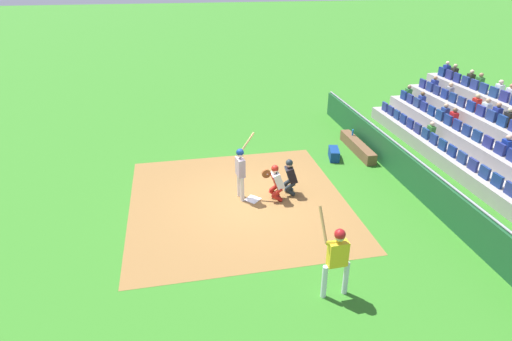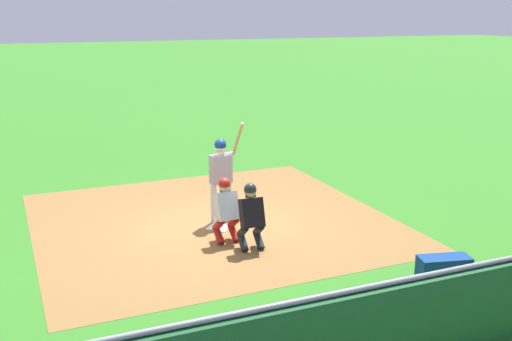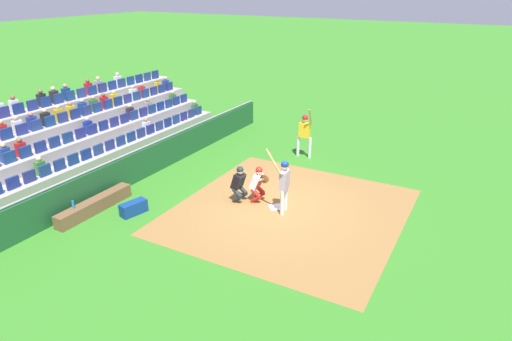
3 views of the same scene
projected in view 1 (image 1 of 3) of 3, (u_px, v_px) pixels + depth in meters
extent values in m
plane|color=#327922|center=(253.00, 200.00, 14.04)|extent=(160.00, 160.00, 0.00)
cube|color=olive|center=(238.00, 201.00, 13.95)|extent=(7.41, 7.13, 0.01)
cube|color=white|center=(253.00, 199.00, 14.03)|extent=(0.62, 0.62, 0.02)
cylinder|color=silver|center=(242.00, 189.00, 13.79)|extent=(0.15, 0.15, 0.86)
cylinder|color=silver|center=(239.00, 184.00, 14.10)|extent=(0.15, 0.15, 0.86)
cube|color=#A18FA2|center=(240.00, 167.00, 13.62)|extent=(0.48, 0.28, 0.61)
sphere|color=beige|center=(240.00, 154.00, 13.42)|extent=(0.22, 0.22, 0.22)
sphere|color=navy|center=(240.00, 152.00, 13.39)|extent=(0.25, 0.25, 0.25)
cylinder|color=#A18FA2|center=(240.00, 158.00, 13.54)|extent=(0.48, 0.11, 0.14)
cylinder|color=#A18FA2|center=(239.00, 156.00, 13.69)|extent=(0.17, 0.13, 0.13)
cylinder|color=tan|center=(246.00, 144.00, 13.62)|extent=(0.07, 0.55, 0.76)
sphere|color=black|center=(239.00, 155.00, 13.73)|extent=(0.06, 0.06, 0.06)
cylinder|color=#AE1F16|center=(277.00, 198.00, 13.85)|extent=(0.16, 0.39, 0.34)
cylinder|color=#AE1F16|center=(277.00, 192.00, 13.75)|extent=(0.16, 0.39, 0.33)
cylinder|color=#AE1F16|center=(274.00, 193.00, 14.13)|extent=(0.16, 0.39, 0.34)
cylinder|color=#AE1F16|center=(274.00, 187.00, 14.03)|extent=(0.16, 0.39, 0.33)
cube|color=silver|center=(278.00, 180.00, 13.74)|extent=(0.44, 0.44, 0.60)
cube|color=#AE1F16|center=(274.00, 180.00, 13.71)|extent=(0.39, 0.23, 0.45)
sphere|color=beige|center=(275.00, 170.00, 13.56)|extent=(0.22, 0.22, 0.22)
cube|color=black|center=(275.00, 170.00, 13.56)|extent=(0.20, 0.12, 0.20)
sphere|color=#AE1F16|center=(275.00, 168.00, 13.53)|extent=(0.24, 0.24, 0.24)
cylinder|color=brown|center=(266.00, 174.00, 13.68)|extent=(0.09, 0.30, 0.30)
cylinder|color=silver|center=(271.00, 175.00, 13.77)|extent=(0.17, 0.40, 0.22)
cylinder|color=#1E262A|center=(290.00, 192.00, 14.20)|extent=(0.16, 0.39, 0.34)
cylinder|color=#1E262A|center=(290.00, 186.00, 14.11)|extent=(0.16, 0.39, 0.33)
cylinder|color=#1E262A|center=(288.00, 188.00, 14.49)|extent=(0.16, 0.39, 0.34)
cylinder|color=#1E262A|center=(288.00, 182.00, 14.39)|extent=(0.16, 0.39, 0.33)
cube|color=black|center=(291.00, 174.00, 14.09)|extent=(0.44, 0.42, 0.60)
cube|color=#1E262A|center=(288.00, 174.00, 14.08)|extent=(0.39, 0.21, 0.45)
sphere|color=tan|center=(289.00, 164.00, 13.92)|extent=(0.22, 0.22, 0.22)
cube|color=black|center=(289.00, 164.00, 13.92)|extent=(0.20, 0.11, 0.20)
sphere|color=#1E262A|center=(289.00, 163.00, 13.89)|extent=(0.24, 0.24, 0.24)
cube|color=#1A4E29|center=(409.00, 171.00, 14.73)|extent=(16.19, 0.24, 1.14)
cylinder|color=gray|center=(412.00, 155.00, 14.46)|extent=(16.19, 0.07, 0.07)
cube|color=brown|center=(357.00, 147.00, 17.55)|extent=(2.90, 0.40, 0.44)
cylinder|color=blue|center=(353.00, 132.00, 18.06)|extent=(0.07, 0.07, 0.26)
cube|color=navy|center=(334.00, 154.00, 16.91)|extent=(0.93, 0.55, 0.42)
cylinder|color=silver|center=(346.00, 278.00, 9.88)|extent=(0.14, 0.14, 0.89)
cylinder|color=silver|center=(324.00, 282.00, 9.77)|extent=(0.14, 0.14, 0.89)
cube|color=gold|center=(338.00, 254.00, 9.49)|extent=(0.24, 0.47, 0.63)
sphere|color=tan|center=(340.00, 237.00, 9.28)|extent=(0.23, 0.23, 0.23)
sphere|color=#AD181B|center=(340.00, 234.00, 9.25)|extent=(0.26, 0.26, 0.26)
cylinder|color=gold|center=(336.00, 243.00, 9.36)|extent=(0.12, 0.49, 0.14)
cylinder|color=gold|center=(329.00, 244.00, 9.33)|extent=(0.14, 0.18, 0.13)
cylinder|color=tan|center=(323.00, 224.00, 9.34)|extent=(0.47, 0.13, 0.75)
sphere|color=black|center=(326.00, 243.00, 9.33)|extent=(0.06, 0.06, 0.06)
cube|color=#9F9994|center=(468.00, 173.00, 15.26)|extent=(14.30, 0.92, 0.54)
cube|color=navy|center=(511.00, 190.00, 13.13)|extent=(0.44, 0.10, 0.42)
cube|color=navy|center=(497.00, 181.00, 13.67)|extent=(0.44, 0.10, 0.42)
cube|color=navy|center=(485.00, 172.00, 14.21)|extent=(0.44, 0.10, 0.42)
cube|color=navy|center=(473.00, 165.00, 14.75)|extent=(0.44, 0.10, 0.42)
cube|color=navy|center=(462.00, 158.00, 15.30)|extent=(0.44, 0.10, 0.42)
cube|color=navy|center=(452.00, 151.00, 15.84)|extent=(0.44, 0.10, 0.42)
cube|color=navy|center=(443.00, 145.00, 16.38)|extent=(0.44, 0.10, 0.42)
cube|color=navy|center=(434.00, 139.00, 16.92)|extent=(0.44, 0.10, 0.42)
cube|color=navy|center=(425.00, 133.00, 17.47)|extent=(0.44, 0.10, 0.42)
cube|color=#367B30|center=(431.00, 132.00, 17.48)|extent=(0.32, 0.22, 0.52)
sphere|color=beige|center=(432.00, 124.00, 17.33)|extent=(0.19, 0.19, 0.19)
cube|color=navy|center=(418.00, 128.00, 18.01)|extent=(0.44, 0.10, 0.42)
cube|color=navy|center=(410.00, 124.00, 18.55)|extent=(0.44, 0.10, 0.42)
cube|color=navy|center=(403.00, 119.00, 19.09)|extent=(0.44, 0.10, 0.42)
cube|color=navy|center=(397.00, 115.00, 19.64)|extent=(0.44, 0.10, 0.42)
cube|color=navy|center=(391.00, 111.00, 20.18)|extent=(0.44, 0.10, 0.42)
cube|color=navy|center=(385.00, 107.00, 20.72)|extent=(0.44, 0.10, 0.42)
cube|color=#9F9994|center=(492.00, 164.00, 15.30)|extent=(14.30, 0.92, 1.07)
cube|color=navy|center=(500.00, 149.00, 14.67)|extent=(0.44, 0.10, 0.42)
cube|color=navy|center=(506.00, 147.00, 14.69)|extent=(0.32, 0.22, 0.52)
sphere|color=#D8A58D|center=(509.00, 137.00, 14.53)|extent=(0.19, 0.19, 0.19)
cube|color=navy|center=(488.00, 142.00, 15.21)|extent=(0.44, 0.10, 0.42)
cube|color=navy|center=(477.00, 136.00, 15.76)|extent=(0.44, 0.10, 0.42)
cube|color=navy|center=(467.00, 130.00, 16.30)|extent=(0.44, 0.10, 0.42)
cube|color=navy|center=(457.00, 125.00, 16.84)|extent=(0.44, 0.10, 0.42)
cube|color=navy|center=(448.00, 120.00, 17.38)|extent=(0.44, 0.10, 0.42)
cube|color=red|center=(453.00, 118.00, 17.40)|extent=(0.32, 0.22, 0.52)
sphere|color=brown|center=(455.00, 110.00, 17.24)|extent=(0.19, 0.19, 0.19)
cube|color=navy|center=(439.00, 115.00, 17.93)|extent=(0.44, 0.10, 0.42)
cube|color=navy|center=(445.00, 114.00, 17.94)|extent=(0.32, 0.22, 0.52)
sphere|color=tan|center=(446.00, 106.00, 17.78)|extent=(0.19, 0.19, 0.19)
cube|color=navy|center=(431.00, 111.00, 18.47)|extent=(0.44, 0.10, 0.42)
cube|color=navy|center=(424.00, 106.00, 19.01)|extent=(0.44, 0.10, 0.42)
cube|color=navy|center=(417.00, 103.00, 19.55)|extent=(0.44, 0.10, 0.42)
cube|color=#283C94|center=(422.00, 101.00, 19.57)|extent=(0.32, 0.22, 0.52)
sphere|color=brown|center=(423.00, 94.00, 19.41)|extent=(0.19, 0.19, 0.19)
cube|color=navy|center=(410.00, 99.00, 20.10)|extent=(0.44, 0.10, 0.42)
cube|color=navy|center=(404.00, 95.00, 20.64)|extent=(0.44, 0.10, 0.42)
cube|color=#2E7334|center=(408.00, 94.00, 20.66)|extent=(0.32, 0.22, 0.52)
sphere|color=#A18260|center=(409.00, 87.00, 20.50)|extent=(0.19, 0.19, 0.19)
cube|color=navy|center=(502.00, 121.00, 15.67)|extent=(0.44, 0.10, 0.42)
cube|color=black|center=(508.00, 119.00, 15.69)|extent=(0.32, 0.22, 0.52)
sphere|color=beige|center=(511.00, 110.00, 15.53)|extent=(0.19, 0.19, 0.19)
cube|color=navy|center=(491.00, 116.00, 16.21)|extent=(0.44, 0.10, 0.42)
cube|color=navy|center=(497.00, 114.00, 16.23)|extent=(0.32, 0.22, 0.52)
sphere|color=#A3785B|center=(499.00, 105.00, 16.07)|extent=(0.19, 0.19, 0.19)
cube|color=navy|center=(481.00, 111.00, 16.76)|extent=(0.44, 0.10, 0.42)
cube|color=white|center=(486.00, 109.00, 16.77)|extent=(0.32, 0.22, 0.52)
sphere|color=tan|center=(488.00, 100.00, 16.62)|extent=(0.19, 0.19, 0.19)
cube|color=navy|center=(471.00, 106.00, 17.30)|extent=(0.44, 0.10, 0.42)
cube|color=red|center=(476.00, 105.00, 17.32)|extent=(0.32, 0.22, 0.52)
sphere|color=tan|center=(478.00, 96.00, 17.16)|extent=(0.19, 0.19, 0.19)
cube|color=navy|center=(461.00, 102.00, 17.84)|extent=(0.44, 0.10, 0.42)
cube|color=navy|center=(453.00, 98.00, 18.38)|extent=(0.44, 0.10, 0.42)
cube|color=navy|center=(445.00, 94.00, 18.93)|extent=(0.44, 0.10, 0.42)
cube|color=#93919C|center=(450.00, 92.00, 18.94)|extent=(0.32, 0.22, 0.52)
sphere|color=tan|center=(451.00, 85.00, 18.78)|extent=(0.19, 0.19, 0.19)
cube|color=navy|center=(437.00, 90.00, 19.47)|extent=(0.44, 0.10, 0.42)
cube|color=navy|center=(430.00, 87.00, 20.01)|extent=(0.44, 0.10, 0.42)
cube|color=navy|center=(434.00, 86.00, 20.03)|extent=(0.32, 0.22, 0.52)
sphere|color=#B07B55|center=(436.00, 78.00, 19.87)|extent=(0.19, 0.19, 0.19)
cube|color=navy|center=(423.00, 84.00, 20.55)|extent=(0.44, 0.10, 0.42)
cube|color=navy|center=(504.00, 96.00, 16.67)|extent=(0.44, 0.10, 0.42)
cube|color=white|center=(510.00, 95.00, 16.69)|extent=(0.32, 0.22, 0.52)
sphere|color=#AF7151|center=(512.00, 86.00, 16.53)|extent=(0.19, 0.19, 0.19)
cube|color=navy|center=(494.00, 92.00, 17.22)|extent=(0.44, 0.10, 0.42)
cube|color=white|center=(499.00, 91.00, 17.23)|extent=(0.32, 0.22, 0.52)
sphere|color=beige|center=(501.00, 82.00, 17.07)|extent=(0.19, 0.19, 0.19)
cube|color=navy|center=(484.00, 88.00, 17.76)|extent=(0.44, 0.10, 0.42)
cube|color=navy|center=(474.00, 85.00, 18.30)|extent=(0.44, 0.10, 0.42)
cube|color=#327631|center=(479.00, 83.00, 18.32)|extent=(0.32, 0.22, 0.52)
sphere|color=#A17956|center=(481.00, 75.00, 18.16)|extent=(0.19, 0.19, 0.19)
cube|color=navy|center=(465.00, 81.00, 18.84)|extent=(0.44, 0.10, 0.42)
cube|color=#282B1E|center=(470.00, 80.00, 18.86)|extent=(0.32, 0.22, 0.52)
sphere|color=beige|center=(472.00, 72.00, 18.70)|extent=(0.19, 0.19, 0.19)
cube|color=navy|center=(457.00, 78.00, 19.39)|extent=(0.44, 0.10, 0.42)
cube|color=navy|center=(449.00, 75.00, 19.93)|extent=(0.44, 0.10, 0.42)
cube|color=#27251F|center=(454.00, 73.00, 19.95)|extent=(0.32, 0.22, 0.52)
sphere|color=tan|center=(455.00, 66.00, 19.79)|extent=(0.19, 0.19, 0.19)
cube|color=navy|center=(442.00, 72.00, 20.47)|extent=(0.44, 0.10, 0.42)
cube|color=navy|center=(446.00, 71.00, 20.49)|extent=(0.32, 0.22, 0.52)
sphere|color=beige|center=(448.00, 63.00, 20.33)|extent=(0.19, 0.19, 0.19)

